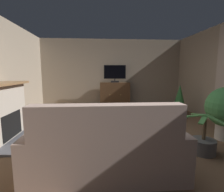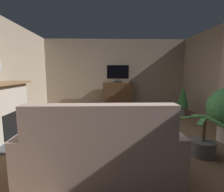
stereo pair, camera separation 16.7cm
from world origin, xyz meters
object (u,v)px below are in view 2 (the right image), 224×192
object	(u,v)px
fireplace	(4,112)
tv_remote	(94,118)
tv_cabinet	(118,96)
potted_plant_small_fern_corner	(203,145)
coffee_table	(97,122)
potted_plant_leafy_by_curtain	(183,99)
television	(118,73)
sofa_floral	(101,152)

from	to	relation	value
fireplace	tv_remote	bearing A→B (deg)	-2.21
tv_remote	fireplace	bearing A→B (deg)	4.89
tv_cabinet	potted_plant_small_fern_corner	size ratio (longest dim) A/B	1.24
tv_cabinet	coffee_table	world-z (taller)	tv_cabinet
tv_remote	potted_plant_leafy_by_curtain	distance (m)	3.27
potted_plant_leafy_by_curtain	potted_plant_small_fern_corner	xyz separation A→B (m)	(-0.79, -2.58, -0.40)
coffee_table	potted_plant_leafy_by_curtain	bearing A→B (deg)	34.80
coffee_table	potted_plant_small_fern_corner	size ratio (longest dim) A/B	0.99
coffee_table	potted_plant_leafy_by_curtain	distance (m)	3.22
tv_cabinet	coffee_table	distance (m)	3.18
television	potted_plant_small_fern_corner	world-z (taller)	television
coffee_table	tv_remote	xyz separation A→B (m)	(-0.08, 0.03, 0.07)
television	potted_plant_small_fern_corner	size ratio (longest dim) A/B	0.91
potted_plant_small_fern_corner	television	bearing A→B (deg)	107.77
coffee_table	potted_plant_leafy_by_curtain	world-z (taller)	potted_plant_leafy_by_curtain
coffee_table	tv_remote	size ratio (longest dim) A/B	5.39
fireplace	potted_plant_leafy_by_curtain	bearing A→B (deg)	20.62
fireplace	coffee_table	bearing A→B (deg)	-2.95
tv_remote	potted_plant_small_fern_corner	bearing A→B (deg)	165.11
potted_plant_small_fern_corner	fireplace	bearing A→B (deg)	167.43
potted_plant_small_fern_corner	tv_cabinet	bearing A→B (deg)	107.54
television	potted_plant_small_fern_corner	bearing A→B (deg)	-72.23
fireplace	coffee_table	distance (m)	1.98
sofa_floral	potted_plant_leafy_by_curtain	size ratio (longest dim) A/B	2.06
fireplace	sofa_floral	world-z (taller)	fireplace
sofa_floral	potted_plant_small_fern_corner	size ratio (longest dim) A/B	2.27
fireplace	tv_remote	size ratio (longest dim) A/B	9.07
fireplace	tv_remote	world-z (taller)	fireplace
tv_cabinet	tv_remote	world-z (taller)	tv_cabinet
tv_remote	sofa_floral	size ratio (longest dim) A/B	0.08
television	coffee_table	xyz separation A→B (m)	(-0.63, -3.07, -1.00)
fireplace	tv_cabinet	xyz separation A→B (m)	(2.59, 3.02, -0.08)
television	sofa_floral	distance (m)	4.51
potted_plant_small_fern_corner	coffee_table	bearing A→B (deg)	157.94
television	coffee_table	distance (m)	3.29
tv_remote	coffee_table	bearing A→B (deg)	166.80
tv_cabinet	potted_plant_small_fern_corner	bearing A→B (deg)	-72.46
potted_plant_leafy_by_curtain	sofa_floral	bearing A→B (deg)	-128.80
television	sofa_floral	xyz separation A→B (m)	(-0.50, -4.36, -1.04)
tv_cabinet	tv_remote	xyz separation A→B (m)	(-0.70, -3.09, -0.04)
sofa_floral	potted_plant_leafy_by_curtain	world-z (taller)	sofa_floral
sofa_floral	potted_plant_small_fern_corner	world-z (taller)	sofa_floral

